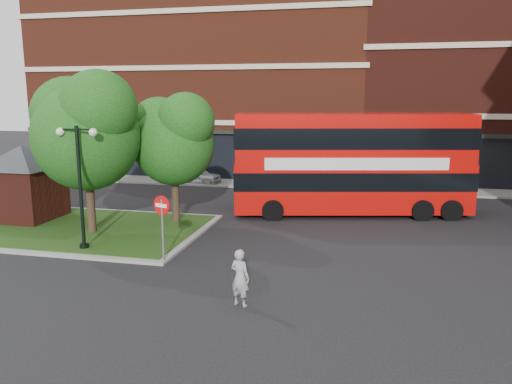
% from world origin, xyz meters
% --- Properties ---
extents(ground, '(120.00, 120.00, 0.00)m').
position_xyz_m(ground, '(0.00, 0.00, 0.00)').
color(ground, black).
rests_on(ground, ground).
extents(pavement_far, '(44.00, 3.00, 0.12)m').
position_xyz_m(pavement_far, '(0.00, 16.50, 0.06)').
color(pavement_far, slate).
rests_on(pavement_far, ground).
extents(terrace_far_left, '(26.00, 12.00, 14.00)m').
position_xyz_m(terrace_far_left, '(-8.00, 24.00, 7.00)').
color(terrace_far_left, '#612617').
rests_on(terrace_far_left, ground).
extents(terrace_far_right, '(18.00, 12.00, 16.00)m').
position_xyz_m(terrace_far_right, '(14.00, 24.00, 8.00)').
color(terrace_far_right, '#471911').
rests_on(terrace_far_right, ground).
extents(traffic_island, '(12.60, 7.60, 0.15)m').
position_xyz_m(traffic_island, '(-8.00, 3.00, 0.07)').
color(traffic_island, gray).
rests_on(traffic_island, ground).
extents(kiosk, '(6.51, 6.51, 3.60)m').
position_xyz_m(kiosk, '(-11.00, 4.00, 2.32)').
color(kiosk, '#471911').
rests_on(kiosk, traffic_island).
extents(tree_island_west, '(5.40, 4.71, 7.21)m').
position_xyz_m(tree_island_west, '(-6.60, 2.58, 4.79)').
color(tree_island_west, '#2D2116').
rests_on(tree_island_west, ground).
extents(tree_island_east, '(4.46, 3.90, 6.29)m').
position_xyz_m(tree_island_east, '(-3.58, 5.06, 4.24)').
color(tree_island_east, '#2D2116').
rests_on(tree_island_east, ground).
extents(lamp_island, '(1.72, 0.36, 5.00)m').
position_xyz_m(lamp_island, '(-5.50, 0.20, 2.83)').
color(lamp_island, black).
rests_on(lamp_island, ground).
extents(lamp_far_left, '(1.72, 0.36, 5.00)m').
position_xyz_m(lamp_far_left, '(2.00, 14.50, 2.83)').
color(lamp_far_left, black).
rests_on(lamp_far_left, ground).
extents(lamp_far_right, '(1.72, 0.36, 5.00)m').
position_xyz_m(lamp_far_right, '(10.00, 14.50, 2.83)').
color(lamp_far_right, black).
rests_on(lamp_far_right, ground).
extents(bus, '(12.32, 5.32, 4.59)m').
position_xyz_m(bus, '(4.59, 9.02, 3.01)').
color(bus, '#B90A07').
rests_on(bus, ground).
extents(woman, '(0.74, 0.62, 1.73)m').
position_xyz_m(woman, '(1.91, -3.50, 0.86)').
color(woman, gray).
rests_on(woman, ground).
extents(car_silver, '(3.81, 1.90, 1.25)m').
position_xyz_m(car_silver, '(-6.39, 16.00, 0.62)').
color(car_silver, silver).
rests_on(car_silver, ground).
extents(car_white, '(4.84, 2.04, 1.56)m').
position_xyz_m(car_white, '(3.00, 14.50, 0.78)').
color(car_white, silver).
rests_on(car_white, ground).
extents(no_entry_sign, '(0.69, 0.26, 2.56)m').
position_xyz_m(no_entry_sign, '(-1.80, -0.50, 1.83)').
color(no_entry_sign, slate).
rests_on(no_entry_sign, ground).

